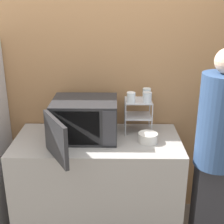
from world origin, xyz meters
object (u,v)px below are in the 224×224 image
(dish_rack, at_px, (138,109))
(person, at_px, (217,146))
(microwave, at_px, (84,120))
(bowl, at_px, (148,138))
(glass_front_right, at_px, (147,97))
(glass_back_right, at_px, (147,93))
(glass_front_left, at_px, (131,97))

(dish_rack, relative_size, person, 0.17)
(microwave, relative_size, bowl, 5.04)
(microwave, xyz_separation_m, glass_front_right, (0.54, 0.09, 0.17))
(glass_back_right, bearing_deg, glass_front_left, -139.58)
(microwave, bearing_deg, dish_rack, 17.08)
(dish_rack, relative_size, glass_back_right, 3.35)
(dish_rack, bearing_deg, microwave, -162.92)
(glass_back_right, xyz_separation_m, person, (0.51, -0.48, -0.28))
(dish_rack, height_order, glass_back_right, glass_back_right)
(dish_rack, distance_m, glass_front_left, 0.16)
(glass_front_right, distance_m, bowl, 0.35)
(microwave, height_order, dish_rack, microwave)
(microwave, xyz_separation_m, glass_back_right, (0.55, 0.20, 0.17))
(microwave, distance_m, dish_rack, 0.50)
(microwave, xyz_separation_m, dish_rack, (0.47, 0.14, 0.05))
(microwave, relative_size, glass_front_right, 9.18)
(glass_back_right, xyz_separation_m, glass_front_right, (-0.00, -0.12, 0.00))
(dish_rack, height_order, glass_front_right, glass_front_right)
(dish_rack, bearing_deg, glass_front_right, -39.39)
(microwave, height_order, bowl, microwave)
(glass_front_left, relative_size, bowl, 0.55)
(glass_front_left, xyz_separation_m, glass_back_right, (0.15, 0.12, 0.00))
(glass_back_right, distance_m, bowl, 0.41)
(glass_front_left, relative_size, glass_back_right, 1.00)
(bowl, relative_size, person, 0.09)
(microwave, height_order, glass_front_left, glass_front_left)
(dish_rack, distance_m, bowl, 0.29)
(microwave, relative_size, glass_front_left, 9.18)
(bowl, bearing_deg, glass_front_right, 89.96)
(bowl, distance_m, person, 0.55)
(glass_back_right, distance_m, person, 0.76)
(glass_front_right, bearing_deg, glass_front_left, -177.28)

